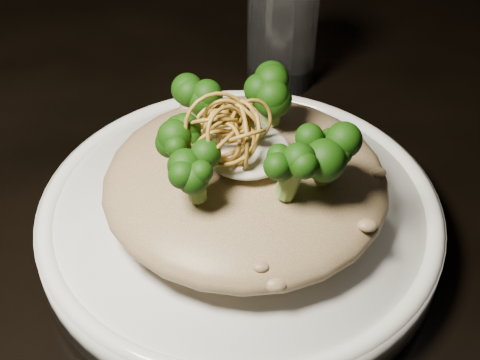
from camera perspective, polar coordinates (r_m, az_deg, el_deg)
table at (r=0.58m, az=5.69°, el=-9.14°), size 1.10×0.80×0.75m
plate at (r=0.50m, az=0.00°, el=-3.43°), size 0.29×0.29×0.03m
risotto at (r=0.47m, az=0.47°, el=-0.11°), size 0.20×0.20×0.04m
broccoli at (r=0.44m, az=0.46°, el=3.73°), size 0.13×0.13×0.05m
cheese at (r=0.45m, az=0.58°, el=2.55°), size 0.06×0.06×0.02m
shallots at (r=0.43m, az=-0.74°, el=5.06°), size 0.06×0.06×0.04m
drinking_glass at (r=0.64m, az=3.63°, el=12.89°), size 0.08×0.08×0.12m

